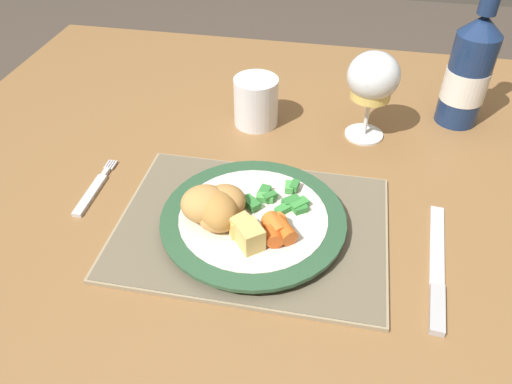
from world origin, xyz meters
TOP-DOWN VIEW (x-y plane):
  - dining_table at (0.00, 0.00)m, footprint 1.13×0.94m
  - placemat at (0.02, -0.15)m, footprint 0.37×0.27m
  - dinner_plate at (0.02, -0.15)m, footprint 0.25×0.25m
  - breaded_croquettes at (-0.03, -0.17)m, footprint 0.10×0.10m
  - green_beans_pile at (0.05, -0.12)m, footprint 0.09×0.07m
  - glazed_carrots at (0.06, -0.18)m, footprint 0.05×0.05m
  - fork at (-0.23, -0.12)m, footprint 0.01×0.13m
  - table_knife at (0.26, -0.19)m, footprint 0.04×0.22m
  - wine_glass at (0.16, 0.11)m, footprint 0.08×0.08m
  - bottle at (0.32, 0.19)m, footprint 0.07×0.07m
  - roast_potatoes at (0.02, -0.20)m, footprint 0.05×0.05m
  - drinking_cup at (-0.03, 0.11)m, footprint 0.08×0.08m

SIDE VIEW (x-z plane):
  - dining_table at x=0.00m, z-range 0.27..1.01m
  - fork at x=-0.23m, z-range 0.74..0.75m
  - table_knife at x=0.26m, z-range 0.74..0.75m
  - placemat at x=0.02m, z-range 0.74..0.75m
  - dinner_plate at x=0.02m, z-range 0.75..0.77m
  - green_beans_pile at x=0.05m, z-range 0.77..0.78m
  - glazed_carrots at x=0.06m, z-range 0.76..0.79m
  - roast_potatoes at x=0.02m, z-range 0.76..0.80m
  - drinking_cup at x=-0.03m, z-range 0.74..0.83m
  - breaded_croquettes at x=-0.03m, z-range 0.76..0.81m
  - bottle at x=0.32m, z-range 0.71..0.96m
  - wine_glass at x=0.16m, z-range 0.77..0.92m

